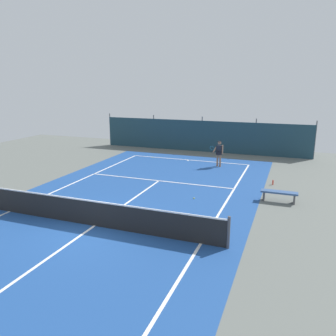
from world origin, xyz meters
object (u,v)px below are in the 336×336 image
at_px(tennis_ball_near_player, 152,158).
at_px(water_bottle, 273,182).
at_px(tennis_ball_midcourt, 194,198).
at_px(tennis_net, 94,213).
at_px(courtside_bench, 279,194).
at_px(tennis_player, 219,152).

height_order(tennis_ball_near_player, water_bottle, water_bottle).
bearing_deg(tennis_ball_near_player, water_bottle, -23.89).
bearing_deg(tennis_ball_midcourt, water_bottle, 48.20).
relative_size(tennis_net, tennis_ball_near_player, 153.33).
height_order(tennis_ball_near_player, tennis_ball_midcourt, same).
xyz_separation_m(tennis_ball_midcourt, courtside_bench, (3.68, 0.98, 0.34)).
distance_m(tennis_player, tennis_ball_midcourt, 6.63).
relative_size(tennis_ball_near_player, courtside_bench, 0.04).
bearing_deg(water_bottle, tennis_net, -126.76).
relative_size(courtside_bench, water_bottle, 6.67).
bearing_deg(tennis_ball_near_player, tennis_player, -9.72).
bearing_deg(courtside_bench, water_bottle, 99.19).
xyz_separation_m(tennis_ball_midcourt, water_bottle, (3.25, 3.64, 0.09)).
height_order(tennis_net, courtside_bench, tennis_net).
xyz_separation_m(tennis_player, tennis_ball_midcourt, (0.29, -6.56, -0.93)).
bearing_deg(tennis_net, tennis_player, 77.78).
bearing_deg(tennis_ball_near_player, tennis_ball_midcourt, -54.65).
xyz_separation_m(tennis_net, tennis_ball_midcourt, (2.63, 4.23, -0.48)).
bearing_deg(tennis_player, water_bottle, 156.87).
bearing_deg(water_bottle, tennis_ball_near_player, 156.11).
relative_size(tennis_net, tennis_ball_midcourt, 153.33).
bearing_deg(courtside_bench, tennis_net, -140.43).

